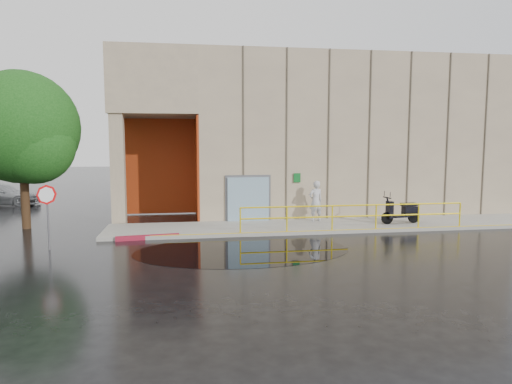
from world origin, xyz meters
TOP-DOWN VIEW (x-y plane):
  - ground at (0.00, 0.00)m, footprint 120.00×120.00m
  - sidewalk at (4.00, 4.50)m, footprint 20.00×3.00m
  - building at (5.10, 10.98)m, footprint 20.00×10.17m
  - guardrail at (4.25, 3.15)m, footprint 9.56×0.06m
  - person at (3.23, 5.33)m, footprint 0.77×0.60m
  - scooter at (6.81, 4.14)m, footprint 1.90×0.81m
  - stop_sign at (-7.35, 1.84)m, footprint 0.57×0.45m
  - red_curb at (-4.10, 3.10)m, footprint 2.40×0.45m
  - puddle at (-0.72, 0.72)m, footprint 7.46×4.60m
  - car_c at (-13.51, 14.40)m, footprint 4.54×2.21m
  - tree_near at (-9.35, 6.17)m, footprint 4.80×4.80m

SIDE VIEW (x-z plane):
  - ground at x=0.00m, z-range 0.00..0.00m
  - puddle at x=-0.72m, z-range 0.00..0.01m
  - sidewalk at x=4.00m, z-range 0.00..0.15m
  - red_curb at x=-4.10m, z-range 0.00..0.18m
  - car_c at x=-13.51m, z-range 0.00..1.27m
  - guardrail at x=4.25m, z-range 0.16..1.19m
  - scooter at x=6.81m, z-range 0.26..1.70m
  - person at x=3.23m, z-range 0.15..2.00m
  - stop_sign at x=-7.35m, z-range 0.55..2.83m
  - tree_near at x=-9.35m, z-range 0.80..7.57m
  - building at x=5.10m, z-range 0.21..8.21m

